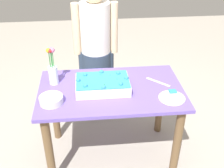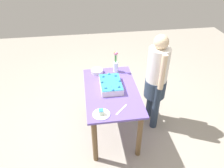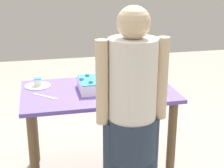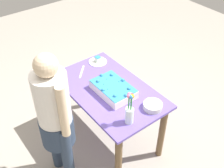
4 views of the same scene
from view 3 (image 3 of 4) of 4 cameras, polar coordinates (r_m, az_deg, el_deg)
The scene contains 7 objects.
dining_table at distance 2.82m, azimuth -2.29°, elevation -3.75°, with size 1.22×0.73×0.76m.
sheet_cake at distance 2.76m, azimuth -0.93°, elevation 0.08°, with size 0.44×0.29×0.12m.
serving_plate_with_slice at distance 2.90m, azimuth -12.25°, elevation -0.07°, with size 0.21×0.21×0.07m.
cake_knife at distance 2.67m, azimuth -11.05°, elevation -2.04°, with size 0.23×0.02×0.00m, color silver.
flower_vase at distance 2.72m, azimuth 8.21°, elevation 1.51°, with size 0.08×0.08×0.34m.
fruit_bowl at distance 3.02m, azimuth 6.14°, elevation 1.22°, with size 0.18×0.18×0.06m, color silver.
person_standing at distance 2.14m, azimuth 3.32°, elevation -4.20°, with size 0.45×0.31×1.49m.
Camera 3 is at (0.46, 2.56, 1.69)m, focal length 55.00 mm.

